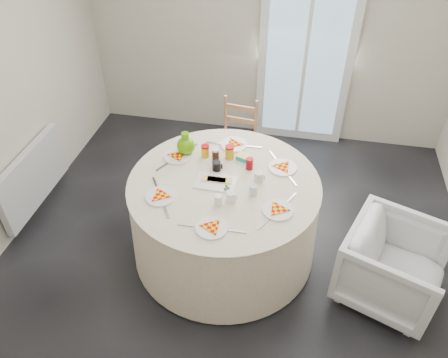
% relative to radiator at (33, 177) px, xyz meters
% --- Properties ---
extents(floor, '(4.00, 4.00, 0.00)m').
position_rel_radiator_xyz_m(floor, '(1.94, -0.20, -0.38)').
color(floor, black).
rests_on(floor, ground).
extents(wall_back, '(4.00, 0.02, 2.60)m').
position_rel_radiator_xyz_m(wall_back, '(1.94, 1.80, 0.92)').
color(wall_back, '#BCB5A3').
rests_on(wall_back, floor).
extents(glass_door, '(1.00, 0.08, 2.10)m').
position_rel_radiator_xyz_m(glass_door, '(2.34, 1.75, 0.67)').
color(glass_door, silver).
rests_on(glass_door, floor).
extents(radiator, '(0.07, 1.00, 0.55)m').
position_rel_radiator_xyz_m(radiator, '(0.00, 0.00, 0.00)').
color(radiator, silver).
rests_on(radiator, floor).
extents(table, '(1.55, 1.55, 0.79)m').
position_rel_radiator_xyz_m(table, '(1.84, -0.17, -0.01)').
color(table, '#FEEFCF').
rests_on(table, floor).
extents(wooden_chair, '(0.41, 0.40, 0.84)m').
position_rel_radiator_xyz_m(wooden_chair, '(1.75, 0.90, 0.09)').
color(wooden_chair, '#B57356').
rests_on(wooden_chair, floor).
extents(armchair, '(0.86, 0.89, 0.72)m').
position_rel_radiator_xyz_m(armchair, '(3.20, -0.38, 0.01)').
color(armchair, silver).
rests_on(armchair, floor).
extents(place_settings, '(1.27, 1.27, 0.02)m').
position_rel_radiator_xyz_m(place_settings, '(1.84, -0.17, 0.39)').
color(place_settings, white).
rests_on(place_settings, table).
extents(jar_cluster, '(0.49, 0.35, 0.13)m').
position_rel_radiator_xyz_m(jar_cluster, '(1.81, 0.08, 0.44)').
color(jar_cluster, '#A57415').
rests_on(jar_cluster, table).
extents(butter_tub, '(0.13, 0.11, 0.04)m').
position_rel_radiator_xyz_m(butter_tub, '(1.94, 0.15, 0.41)').
color(butter_tub, '#14A5AE').
rests_on(butter_tub, table).
extents(green_pitcher, '(0.19, 0.19, 0.20)m').
position_rel_radiator_xyz_m(green_pitcher, '(1.46, 0.14, 0.49)').
color(green_pitcher, '#519904').
rests_on(green_pitcher, table).
extents(cheese_platter, '(0.32, 0.21, 0.04)m').
position_rel_radiator_xyz_m(cheese_platter, '(1.78, -0.20, 0.39)').
color(cheese_platter, white).
rests_on(cheese_platter, table).
extents(mugs_glasses, '(0.67, 0.67, 0.10)m').
position_rel_radiator_xyz_m(mugs_glasses, '(1.93, -0.15, 0.43)').
color(mugs_glasses, '#B1B1B1').
rests_on(mugs_glasses, table).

